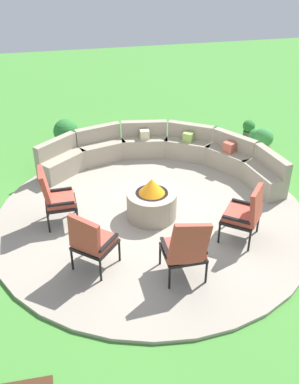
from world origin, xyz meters
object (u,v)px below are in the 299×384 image
Objects in this scene: curved_stone_bench at (164,154)px; potted_plant_1 at (219,135)px; potted_plant_2 at (257,139)px; potted_plant_3 at (248,130)px; lounge_chair_back_left at (185,248)px; lounge_chair_front_right at (91,240)px; lounge_chair_front_left at (55,196)px; fire_pit at (152,202)px; potted_plant_4 at (66,135)px; lounge_chair_back_right at (246,212)px; potted_plant_0 at (263,142)px.

curved_stone_bench is 1.75m from potted_plant_1.
potted_plant_3 is (0.03, 0.57, -0.02)m from potted_plant_2.
potted_plant_1 is (2.03, 4.32, -0.33)m from lounge_chair_back_left.
curved_stone_bench is at bearing -157.86° from potted_plant_3.
lounge_chair_front_right is 5.32m from potted_plant_2.
lounge_chair_front_left is 2.59m from lounge_chair_back_left.
potted_plant_2 is at bearing 52.62° from lounge_chair_back_left.
curved_stone_bench is at bearing 70.00° from fire_pit.
lounge_chair_front_left is at bearing -96.64° from potted_plant_4.
potted_plant_3 is (4.15, 3.92, -0.31)m from lounge_chair_front_right.
lounge_chair_back_right is 3.49m from potted_plant_2.
lounge_chair_back_left is (1.84, -1.82, -0.00)m from lounge_chair_front_left.
potted_plant_4 is at bearing 171.23° from lounge_chair_front_left.
curved_stone_bench is 2.33m from potted_plant_4.
potted_plant_1 is (2.18, 2.62, -0.08)m from fire_pit.
potted_plant_0 is 1.19× the size of potted_plant_2.
potted_plant_3 is (1.57, 3.69, -0.30)m from lounge_chair_back_right.
lounge_chair_front_left is (-2.34, -1.65, 0.26)m from curved_stone_bench.
lounge_chair_front_right reaches higher than potted_plant_0.
fire_pit reaches higher than potted_plant_2.
curved_stone_bench is 2.85m from lounge_chair_back_right.
lounge_chair_back_left reaches higher than fire_pit.
lounge_chair_front_left is 3.27m from lounge_chair_back_right.
curved_stone_bench is 6.87× the size of potted_plant_0.
curved_stone_bench reaches higher than potted_plant_3.
lounge_chair_front_right is 5.11m from potted_plant_1.
lounge_chair_front_right is 0.94× the size of lounge_chair_back_left.
potted_plant_4 is at bearing 106.47° from lounge_chair_back_left.
lounge_chair_front_right is 5.20m from potted_plant_0.
lounge_chair_back_left is 4.90m from potted_plant_4.
potted_plant_0 is at bearing 77.31° from lounge_chair_front_right.
fire_pit is 3.53m from potted_plant_0.
potted_plant_1 is (1.53, 0.85, -0.07)m from curved_stone_bench.
lounge_chair_front_right reaches higher than lounge_chair_back_right.
potted_plant_3 is 0.66× the size of potted_plant_4.
lounge_chair_back_left reaches higher than potted_plant_0.
curved_stone_bench is 3.52m from lounge_chair_back_left.
potted_plant_4 is (-4.33, 1.05, 0.10)m from potted_plant_0.
potted_plant_4 reaches higher than potted_plant_3.
lounge_chair_front_right reaches higher than curved_stone_bench.
potted_plant_1 is 0.89m from potted_plant_2.
lounge_chair_front_left is 1.43m from lounge_chair_front_right.
lounge_chair_back_left is at bearing 157.41° from lounge_chair_back_right.
lounge_chair_back_left reaches higher than potted_plant_3.
potted_plant_3 is at bearing 6.87° from potted_plant_1.
potted_plant_2 is 0.70× the size of potted_plant_4.
lounge_chair_back_right is 1.78× the size of potted_plant_2.
potted_plant_2 is (4.62, 2.02, -0.30)m from lounge_chair_front_left.
fire_pit reaches higher than potted_plant_0.
lounge_chair_front_left reaches higher than lounge_chair_front_right.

